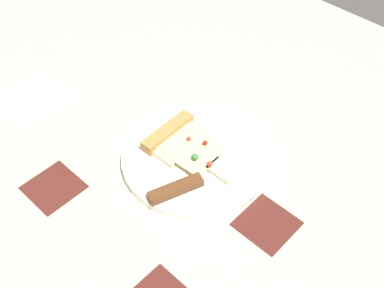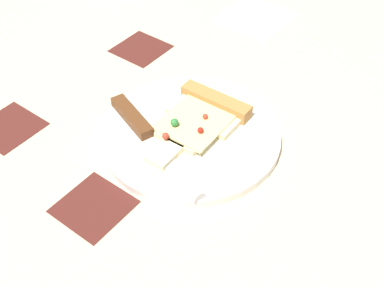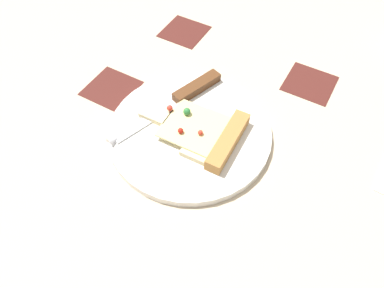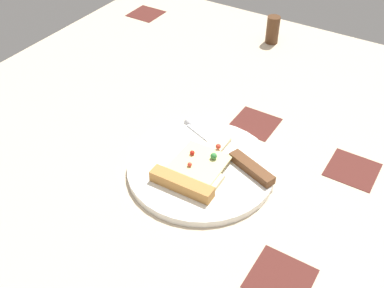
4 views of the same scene
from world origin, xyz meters
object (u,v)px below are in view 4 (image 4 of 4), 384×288
at_px(plate, 201,168).
at_px(pizza_slice, 194,170).
at_px(pepper_shaker, 273,30).
at_px(knife, 235,156).

height_order(plate, pizza_slice, pizza_slice).
relative_size(pizza_slice, pepper_shaker, 2.40).
distance_m(pizza_slice, knife, 0.09).
distance_m(plate, knife, 0.07).
bearing_deg(pepper_shaker, pizza_slice, -79.78).
height_order(plate, knife, knife).
bearing_deg(pizza_slice, knife, 58.90).
distance_m(plate, pepper_shaker, 0.55).
bearing_deg(plate, knife, 49.09).
relative_size(plate, pizza_slice, 1.57).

